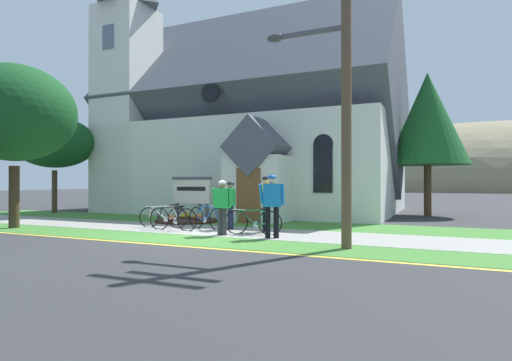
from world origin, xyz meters
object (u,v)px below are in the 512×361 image
(cyclist_in_white_jersey, at_px, (266,199))
(yard_deciduous_tree, at_px, (55,143))
(bicycle_black, at_px, (206,218))
(cyclist_in_yellow_jersey, at_px, (231,202))
(church_sign, at_px, (191,192))
(verge_sapling, at_px, (14,113))
(cyclist_in_orange_jersey, at_px, (272,200))
(roadside_conifer, at_px, (428,119))
(cyclist_in_red_jersey, at_px, (222,203))
(bicycle_silver, at_px, (253,222))
(bicycle_red, at_px, (173,218))
(utility_pole, at_px, (342,69))
(bicycle_green, at_px, (163,217))

(cyclist_in_white_jersey, relative_size, yard_deciduous_tree, 0.36)
(bicycle_black, height_order, cyclist_in_yellow_jersey, cyclist_in_yellow_jersey)
(church_sign, relative_size, verge_sapling, 0.33)
(cyclist_in_white_jersey, bearing_deg, cyclist_in_orange_jersey, -60.49)
(roadside_conifer, bearing_deg, church_sign, -141.59)
(cyclist_in_orange_jersey, xyz_separation_m, yard_deciduous_tree, (-13.72, 4.35, 2.53))
(bicycle_black, bearing_deg, cyclist_in_yellow_jersey, 20.18)
(verge_sapling, bearing_deg, cyclist_in_red_jersey, 8.89)
(cyclist_in_orange_jersey, xyz_separation_m, roadside_conifer, (3.66, 10.12, 3.44))
(bicycle_silver, distance_m, verge_sapling, 9.09)
(bicycle_black, xyz_separation_m, cyclist_in_orange_jersey, (2.83, -1.19, 0.67))
(bicycle_silver, height_order, roadside_conifer, roadside_conifer)
(cyclist_in_red_jersey, bearing_deg, bicycle_red, 167.77)
(church_sign, distance_m, utility_pole, 8.77)
(cyclist_in_orange_jersey, distance_m, cyclist_in_red_jersey, 1.58)
(utility_pole, relative_size, yard_deciduous_tree, 1.56)
(bicycle_silver, distance_m, bicycle_black, 2.08)
(cyclist_in_yellow_jersey, xyz_separation_m, verge_sapling, (-6.95, -2.64, 3.00))
(church_sign, distance_m, bicycle_black, 3.08)
(cyclist_in_orange_jersey, bearing_deg, cyclist_in_red_jersey, -179.63)
(church_sign, distance_m, cyclist_in_red_jersey, 4.72)
(bicycle_black, xyz_separation_m, verge_sapling, (-6.19, -2.36, 3.53))
(bicycle_red, height_order, cyclist_in_red_jersey, cyclist_in_red_jersey)
(bicycle_black, bearing_deg, yard_deciduous_tree, 163.82)
(bicycle_red, bearing_deg, bicycle_black, 43.52)
(cyclist_in_white_jersey, bearing_deg, roadside_conifer, 63.96)
(bicycle_silver, bearing_deg, yard_deciduous_tree, 163.68)
(church_sign, height_order, roadside_conifer, roadside_conifer)
(bicycle_silver, relative_size, yard_deciduous_tree, 0.37)
(bicycle_green, bearing_deg, church_sign, 99.71)
(bicycle_red, distance_m, cyclist_in_orange_jersey, 3.71)
(cyclist_in_yellow_jersey, bearing_deg, bicycle_silver, -35.86)
(church_sign, height_order, cyclist_in_white_jersey, church_sign)
(church_sign, relative_size, bicycle_red, 1.02)
(utility_pole, xyz_separation_m, yard_deciduous_tree, (-15.88, 5.27, -0.64))
(utility_pole, height_order, verge_sapling, utility_pole)
(cyclist_in_red_jersey, bearing_deg, cyclist_in_yellow_jersey, 108.76)
(bicycle_black, xyz_separation_m, yard_deciduous_tree, (-10.89, 3.16, 3.20))
(church_sign, distance_m, bicycle_red, 3.28)
(verge_sapling, bearing_deg, yard_deciduous_tree, 130.39)
(bicycle_red, distance_m, cyclist_in_yellow_jersey, 1.94)
(church_sign, distance_m, cyclist_in_white_jersey, 4.69)
(bicycle_green, height_order, roadside_conifer, roadside_conifer)
(bicycle_red, xyz_separation_m, cyclist_in_red_jersey, (2.05, -0.45, 0.55))
(bicycle_red, height_order, roadside_conifer, roadside_conifer)
(utility_pole, height_order, roadside_conifer, utility_pole)
(yard_deciduous_tree, distance_m, verge_sapling, 7.26)
(cyclist_in_white_jersey, distance_m, yard_deciduous_tree, 13.64)
(bicycle_silver, relative_size, bicycle_black, 1.05)
(bicycle_silver, distance_m, yard_deciduous_tree, 13.80)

